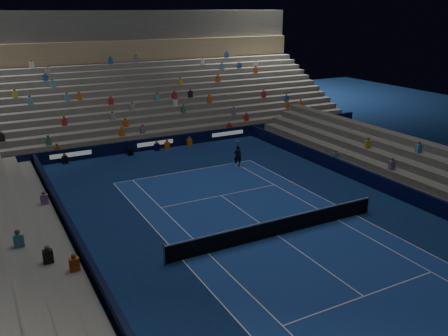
% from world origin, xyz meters
% --- Properties ---
extents(ground, '(90.00, 90.00, 0.00)m').
position_xyz_m(ground, '(0.00, 0.00, 0.00)').
color(ground, '#0D2251').
rests_on(ground, ground).
extents(court_surface, '(10.97, 23.77, 0.01)m').
position_xyz_m(court_surface, '(0.00, 0.00, 0.01)').
color(court_surface, navy).
rests_on(court_surface, ground).
extents(sponsor_barrier_far, '(44.00, 0.25, 1.00)m').
position_xyz_m(sponsor_barrier_far, '(0.00, 18.50, 0.50)').
color(sponsor_barrier_far, black).
rests_on(sponsor_barrier_far, ground).
extents(sponsor_barrier_east, '(0.25, 37.00, 1.00)m').
position_xyz_m(sponsor_barrier_east, '(9.70, 0.00, 0.50)').
color(sponsor_barrier_east, black).
rests_on(sponsor_barrier_east, ground).
extents(sponsor_barrier_west, '(0.25, 37.00, 1.00)m').
position_xyz_m(sponsor_barrier_west, '(-9.70, 0.00, 0.50)').
color(sponsor_barrier_west, black).
rests_on(sponsor_barrier_west, ground).
extents(grandstand_main, '(44.00, 15.20, 11.20)m').
position_xyz_m(grandstand_main, '(0.00, 27.90, 3.38)').
color(grandstand_main, slate).
rests_on(grandstand_main, ground).
extents(grandstand_east, '(5.00, 37.00, 2.50)m').
position_xyz_m(grandstand_east, '(13.17, 0.00, 0.92)').
color(grandstand_east, slate).
rests_on(grandstand_east, ground).
extents(grandstand_west, '(5.00, 37.00, 2.50)m').
position_xyz_m(grandstand_west, '(-13.17, 0.00, 0.92)').
color(grandstand_west, slate).
rests_on(grandstand_west, ground).
extents(tennis_net, '(12.90, 0.10, 1.10)m').
position_xyz_m(tennis_net, '(0.00, 0.00, 0.50)').
color(tennis_net, '#B2B2B7').
rests_on(tennis_net, ground).
extents(tennis_player, '(0.69, 0.59, 1.59)m').
position_xyz_m(tennis_player, '(3.96, 11.19, 0.80)').
color(tennis_player, black).
rests_on(tennis_player, ground).
extents(broadcast_camera, '(0.50, 0.92, 0.60)m').
position_xyz_m(broadcast_camera, '(-2.38, 17.86, 0.31)').
color(broadcast_camera, black).
rests_on(broadcast_camera, ground).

